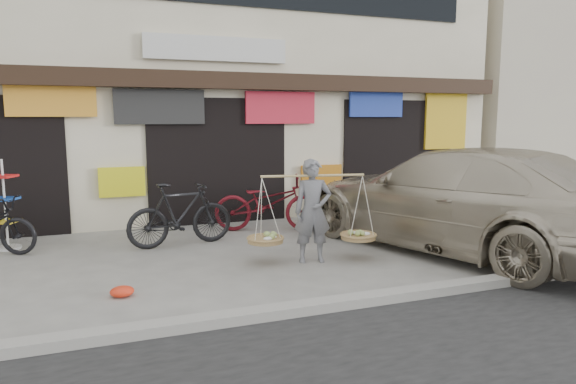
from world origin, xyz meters
name	(u,v)px	position (x,y,z in m)	size (l,w,h in m)	color
ground	(270,265)	(0.00, 0.00, 0.00)	(70.00, 70.00, 0.00)	gray
kerb	(323,305)	(0.00, -2.00, 0.06)	(70.00, 0.25, 0.12)	gray
shophouse_block	(192,73)	(0.00, 6.42, 3.45)	(14.00, 6.32, 7.00)	beige
neighbor_east	(560,92)	(13.50, 7.00, 3.20)	(12.00, 7.00, 6.40)	#BCB29C
street_vendor	(313,215)	(0.70, -0.03, 0.76)	(2.04, 0.86, 1.65)	slate
bike_1	(180,214)	(-1.10, 1.75, 0.57)	(0.54, 1.91, 1.15)	black
bike_2	(268,203)	(0.76, 2.38, 0.57)	(0.76, 2.17, 1.14)	#5D0F18
suv	(456,199)	(3.35, -0.16, 0.89)	(4.26, 6.64, 1.79)	#B3A790
display_rack	(6,213)	(-3.99, 2.58, 0.64)	(0.50, 0.50, 1.58)	silver
red_bag	(122,291)	(-2.23, -0.67, 0.07)	(0.31, 0.25, 0.14)	red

